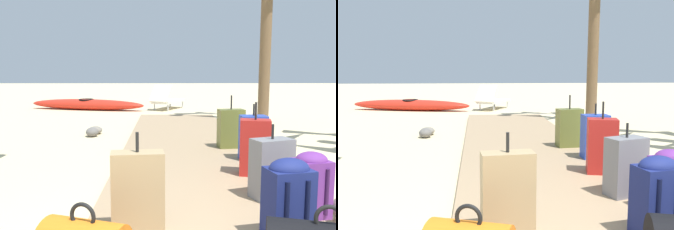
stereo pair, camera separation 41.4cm
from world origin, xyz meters
The scene contains 13 objects.
ground_plane centered at (0.00, 3.43, 0.00)m, with size 60.00×60.00×0.00m, color beige.
boardwalk centered at (0.00, 4.29, 0.04)m, with size 1.91×8.58×0.08m, color tan.
suitcase_red centered at (0.70, 2.91, 0.40)m, with size 0.38×0.30×0.84m.
suitcase_grey centered at (0.67, 2.15, 0.36)m, with size 0.42×0.33×0.70m.
backpack_navy centered at (0.53, 1.27, 0.40)m, with size 0.34×0.29×0.60m.
suitcase_olive centered at (0.70, 4.39, 0.38)m, with size 0.41×0.27×0.81m.
suitcase_blue centered at (0.86, 3.63, 0.38)m, with size 0.35×0.24×0.75m.
suitcase_tan centered at (-0.53, 1.41, 0.39)m, with size 0.40×0.22×0.76m.
backpack_purple centered at (0.87, 1.72, 0.36)m, with size 0.32×0.29×0.54m.
lounge_chair centered at (-0.24, 10.62, 0.33)m, with size 1.23×1.63×0.80m.
kayak centered at (-2.84, 10.53, 0.17)m, with size 3.92×1.60×0.35m.
rock_left_near centered at (-1.72, 6.05, 0.08)m, with size 0.27×0.33×0.15m, color gray.
rock_left_mid centered at (-1.72, 5.77, 0.09)m, with size 0.24×0.28×0.18m, color slate.
Camera 2 is at (-0.75, -1.14, 1.28)m, focal length 38.89 mm.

